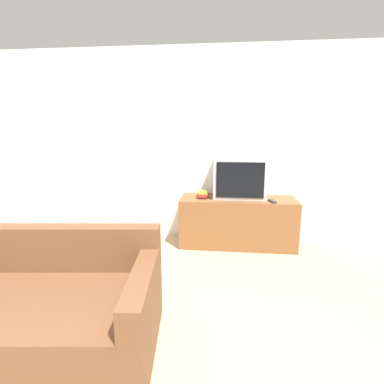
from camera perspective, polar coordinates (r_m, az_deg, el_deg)
wall_back at (r=4.18m, az=1.62°, el=8.81°), size 9.00×0.06×2.60m
tv_stand at (r=4.03m, az=8.63°, el=-5.63°), size 1.50×0.53×0.64m
television at (r=3.96m, az=9.03°, el=2.70°), size 0.67×0.40×0.53m
couch at (r=2.52m, az=-28.78°, el=-19.55°), size 1.87×1.16×0.78m
book_stack at (r=3.94m, az=2.07°, el=-0.41°), size 0.14×0.22×0.09m
remote_on_stand at (r=3.84m, az=15.05°, el=-1.69°), size 0.09×0.16×0.02m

